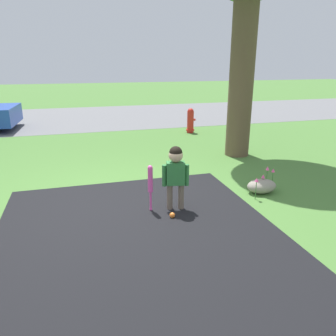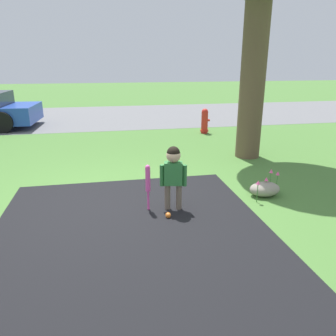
# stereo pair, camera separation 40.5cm
# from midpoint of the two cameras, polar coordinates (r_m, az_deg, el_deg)

# --- Properties ---
(ground_plane) EXTENTS (60.00, 60.00, 0.00)m
(ground_plane) POSITION_cam_midpoint_polar(r_m,az_deg,el_deg) (5.10, -11.18, -6.41)
(ground_plane) COLOR #477533
(driveway_strip) EXTENTS (3.57, 7.00, 0.01)m
(driveway_strip) POSITION_cam_midpoint_polar(r_m,az_deg,el_deg) (3.03, -3.02, -25.44)
(driveway_strip) COLOR black
(driveway_strip) RESTS_ON ground
(street_strip) EXTENTS (40.00, 6.00, 0.01)m
(street_strip) POSITION_cam_midpoint_polar(r_m,az_deg,el_deg) (13.38, -14.50, 8.58)
(street_strip) COLOR slate
(street_strip) RESTS_ON ground
(child) EXTENTS (0.38, 0.20, 0.96)m
(child) POSITION_cam_midpoint_polar(r_m,az_deg,el_deg) (4.66, -1.15, -0.22)
(child) COLOR #6B5B4C
(child) RESTS_ON ground
(baseball_bat) EXTENTS (0.07, 0.07, 0.69)m
(baseball_bat) POSITION_cam_midpoint_polar(r_m,az_deg,el_deg) (4.69, -5.57, -2.41)
(baseball_bat) COLOR #E54CA5
(baseball_bat) RESTS_ON ground
(sports_ball) EXTENTS (0.08, 0.08, 0.08)m
(sports_ball) POSITION_cam_midpoint_polar(r_m,az_deg,el_deg) (4.61, -1.79, -8.25)
(sports_ball) COLOR orange
(sports_ball) RESTS_ON ground
(fire_hydrant) EXTENTS (0.28, 0.25, 0.74)m
(fire_hydrant) POSITION_cam_midpoint_polar(r_m,az_deg,el_deg) (10.04, 2.77, 8.21)
(fire_hydrant) COLOR red
(fire_hydrant) RESTS_ON ground
(flower_bed) EXTENTS (0.56, 0.38, 0.44)m
(flower_bed) POSITION_cam_midpoint_polar(r_m,az_deg,el_deg) (5.53, 14.59, -1.27)
(flower_bed) COLOR #38702D
(flower_bed) RESTS_ON ground
(edging_rock) EXTENTS (0.50, 0.35, 0.23)m
(edging_rock) POSITION_cam_midpoint_polar(r_m,az_deg,el_deg) (5.59, 14.01, -3.11)
(edging_rock) COLOR gray
(edging_rock) RESTS_ON ground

